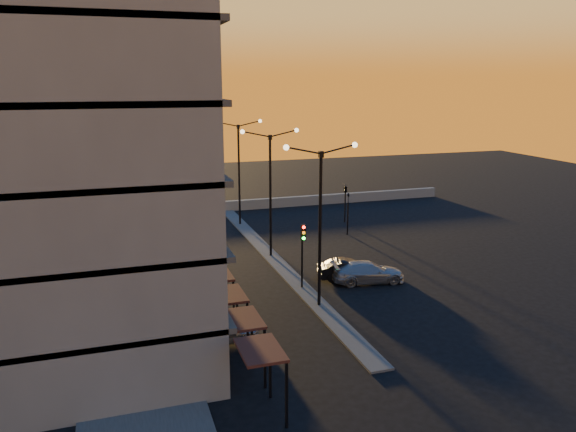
# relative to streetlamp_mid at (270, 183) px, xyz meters

# --- Properties ---
(ground) EXTENTS (120.00, 120.00, 0.00)m
(ground) POSITION_rel_streetlamp_mid_xyz_m (0.00, -10.00, -5.59)
(ground) COLOR black
(ground) RESTS_ON ground
(sidewalk_west) EXTENTS (5.00, 40.00, 0.12)m
(sidewalk_west) POSITION_rel_streetlamp_mid_xyz_m (-10.50, -6.00, -5.53)
(sidewalk_west) COLOR #464744
(sidewalk_west) RESTS_ON ground
(median) EXTENTS (1.20, 36.00, 0.12)m
(median) POSITION_rel_streetlamp_mid_xyz_m (0.00, 0.00, -5.53)
(median) COLOR #464744
(median) RESTS_ON ground
(parapet) EXTENTS (44.00, 0.50, 1.00)m
(parapet) POSITION_rel_streetlamp_mid_xyz_m (2.00, 16.00, -5.09)
(parapet) COLOR gray
(parapet) RESTS_ON ground
(building) EXTENTS (14.35, 17.08, 25.00)m
(building) POSITION_rel_streetlamp_mid_xyz_m (-14.00, -9.97, 6.32)
(building) COLOR slate
(building) RESTS_ON ground
(streetlamp_near) EXTENTS (4.32, 0.32, 9.51)m
(streetlamp_near) POSITION_rel_streetlamp_mid_xyz_m (0.00, -10.00, 0.00)
(streetlamp_near) COLOR black
(streetlamp_near) RESTS_ON ground
(streetlamp_mid) EXTENTS (4.32, 0.32, 9.51)m
(streetlamp_mid) POSITION_rel_streetlamp_mid_xyz_m (0.00, 0.00, 0.00)
(streetlamp_mid) COLOR black
(streetlamp_mid) RESTS_ON ground
(streetlamp_far) EXTENTS (4.32, 0.32, 9.51)m
(streetlamp_far) POSITION_rel_streetlamp_mid_xyz_m (0.00, 10.00, 0.00)
(streetlamp_far) COLOR black
(streetlamp_far) RESTS_ON ground
(traffic_light_main) EXTENTS (0.28, 0.44, 4.25)m
(traffic_light_main) POSITION_rel_streetlamp_mid_xyz_m (0.00, -7.13, -2.70)
(traffic_light_main) COLOR black
(traffic_light_main) RESTS_ON ground
(signal_east_a) EXTENTS (0.13, 0.16, 3.60)m
(signal_east_a) POSITION_rel_streetlamp_mid_xyz_m (8.00, 4.00, -3.66)
(signal_east_a) COLOR black
(signal_east_a) RESTS_ON ground
(signal_east_b) EXTENTS (0.42, 1.99, 3.60)m
(signal_east_b) POSITION_rel_streetlamp_mid_xyz_m (9.50, 8.00, -2.49)
(signal_east_b) COLOR black
(signal_east_b) RESTS_ON ground
(car_hatchback) EXTENTS (4.22, 1.86, 1.41)m
(car_hatchback) POSITION_rel_streetlamp_mid_xyz_m (-6.49, -12.69, -4.89)
(car_hatchback) COLOR gray
(car_hatchback) RESTS_ON ground
(car_sedan) EXTENTS (4.16, 2.09, 1.31)m
(car_sedan) POSITION_rel_streetlamp_mid_xyz_m (3.53, -6.17, -4.94)
(car_sedan) COLOR black
(car_sedan) RESTS_ON ground
(car_wagon) EXTENTS (4.99, 2.65, 1.38)m
(car_wagon) POSITION_rel_streetlamp_mid_xyz_m (4.50, -7.15, -4.90)
(car_wagon) COLOR #9DA1A5
(car_wagon) RESTS_ON ground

